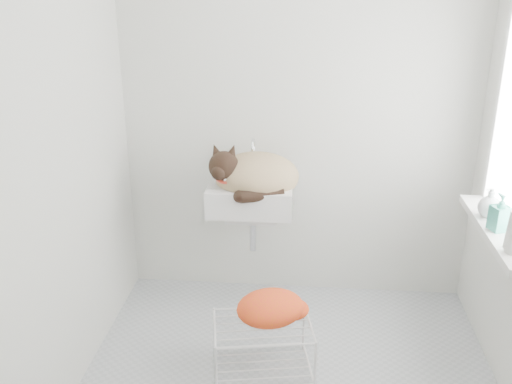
# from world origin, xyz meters

# --- Properties ---
(floor) EXTENTS (2.20, 2.00, 0.02)m
(floor) POSITION_xyz_m (0.00, 0.00, 0.00)
(floor) COLOR #B0B3B8
(floor) RESTS_ON ground
(back_wall) EXTENTS (2.20, 0.02, 2.50)m
(back_wall) POSITION_xyz_m (0.00, 1.00, 1.25)
(back_wall) COLOR silver
(back_wall) RESTS_ON ground
(left_wall) EXTENTS (0.02, 2.00, 2.50)m
(left_wall) POSITION_xyz_m (-1.10, 0.00, 1.25)
(left_wall) COLOR silver
(left_wall) RESTS_ON ground
(windowsill) EXTENTS (0.16, 0.88, 0.04)m
(windowsill) POSITION_xyz_m (1.01, 0.20, 0.83)
(windowsill) COLOR white
(windowsill) RESTS_ON right_wall
(sink) EXTENTS (0.50, 0.44, 0.20)m
(sink) POSITION_xyz_m (-0.27, 0.74, 0.85)
(sink) COLOR white
(sink) RESTS_ON back_wall
(faucet) EXTENTS (0.18, 0.13, 0.18)m
(faucet) POSITION_xyz_m (-0.27, 0.92, 0.99)
(faucet) COLOR silver
(faucet) RESTS_ON sink
(cat) EXTENTS (0.53, 0.44, 0.33)m
(cat) POSITION_xyz_m (-0.26, 0.72, 0.89)
(cat) COLOR tan
(cat) RESTS_ON sink
(wire_rack) EXTENTS (0.56, 0.44, 0.30)m
(wire_rack) POSITION_xyz_m (-0.14, 0.07, 0.15)
(wire_rack) COLOR silver
(wire_rack) RESTS_ON floor
(towel) EXTENTS (0.44, 0.39, 0.15)m
(towel) POSITION_xyz_m (-0.11, 0.11, 0.33)
(towel) COLOR #C87D00
(towel) RESTS_ON wire_rack
(bottle_b) EXTENTS (0.11, 0.11, 0.18)m
(bottle_b) POSITION_xyz_m (1.00, 0.17, 0.85)
(bottle_b) COLOR teal
(bottle_b) RESTS_ON windowsill
(bottle_c) EXTENTS (0.13, 0.13, 0.15)m
(bottle_c) POSITION_xyz_m (1.00, 0.34, 0.85)
(bottle_c) COLOR silver
(bottle_c) RESTS_ON windowsill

